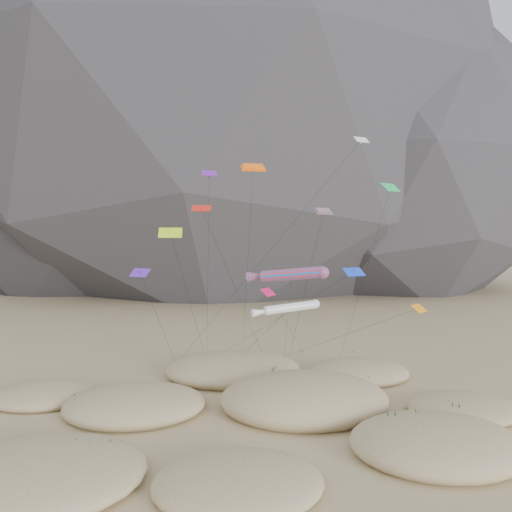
{
  "coord_description": "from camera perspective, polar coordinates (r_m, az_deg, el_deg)",
  "views": [
    {
      "loc": [
        -7.46,
        -41.27,
        16.92
      ],
      "look_at": [
        -0.37,
        12.0,
        14.49
      ],
      "focal_mm": 35.0,
      "sensor_mm": 36.0,
      "label": 1
    }
  ],
  "objects": [
    {
      "name": "ground",
      "position": [
        45.22,
        2.62,
        -19.38
      ],
      "size": [
        500.0,
        500.0,
        0.0
      ],
      "primitive_type": "plane",
      "color": "#CCB789",
      "rests_on": "ground"
    },
    {
      "name": "rock_headland",
      "position": [
        169.99,
        -2.69,
        21.74
      ],
      "size": [
        226.37,
        148.64,
        177.5
      ],
      "color": "black",
      "rests_on": "ground"
    },
    {
      "name": "dunes",
      "position": [
        48.9,
        -0.18,
        -16.76
      ],
      "size": [
        50.8,
        38.38,
        4.3
      ],
      "color": "#CCB789",
      "rests_on": "ground"
    },
    {
      "name": "dune_grass",
      "position": [
        47.83,
        -0.57,
        -17.06
      ],
      "size": [
        39.91,
        27.22,
        1.47
      ],
      "color": "black",
      "rests_on": "ground"
    },
    {
      "name": "kite_stakes",
      "position": [
        67.97,
        1.52,
        -11.69
      ],
      "size": [
        24.91,
        8.24,
        0.3
      ],
      "color": "#3F2D1E",
      "rests_on": "ground"
    },
    {
      "name": "rainbow_tube_kite",
      "position": [
        50.77,
        3.78,
        -2.13
      ],
      "size": [
        7.91,
        18.41,
        13.73
      ],
      "color": "red",
      "rests_on": "ground"
    },
    {
      "name": "white_tube_kite",
      "position": [
        48.42,
        3.66,
        -5.96
      ],
      "size": [
        7.74,
        16.58,
        10.44
      ],
      "color": "silver",
      "rests_on": "ground"
    },
    {
      "name": "orange_parafoil",
      "position": [
        59.68,
        -0.33,
        9.84
      ],
      "size": [
        2.96,
        7.53,
        25.22
      ],
      "color": "#FF5F0D",
      "rests_on": "ground"
    },
    {
      "name": "multi_parafoil",
      "position": [
        56.58,
        7.65,
        4.8
      ],
      "size": [
        3.03,
        11.08,
        19.81
      ],
      "color": "red",
      "rests_on": "ground"
    },
    {
      "name": "delta_kites",
      "position": [
        53.27,
        2.9,
        1.7
      ],
      "size": [
        32.24,
        22.49,
        27.86
      ],
      "color": "#E3155C",
      "rests_on": "ground"
    }
  ]
}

